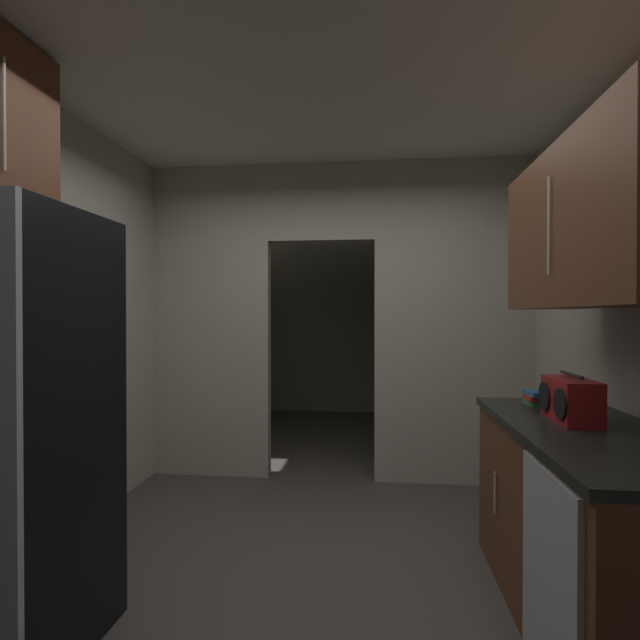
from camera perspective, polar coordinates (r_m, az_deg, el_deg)
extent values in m
plane|color=#47423D|center=(2.85, -1.31, -29.12)|extent=(20.00, 20.00, 0.00)
cube|color=silver|center=(3.29, 0.07, 24.41)|extent=(3.64, 7.59, 0.06)
cube|color=#ADA899|center=(4.48, -12.30, -0.15)|extent=(1.03, 0.12, 2.71)
cube|color=#ADA899|center=(4.29, 15.01, -0.19)|extent=(1.30, 0.12, 2.71)
cube|color=#ADA899|center=(4.38, 0.15, 13.36)|extent=(0.92, 0.12, 0.66)
cube|color=gray|center=(7.23, 3.81, 0.13)|extent=(3.24, 0.10, 2.71)
cube|color=gray|center=(6.04, -11.93, 0.03)|extent=(0.10, 2.98, 2.71)
cube|color=gray|center=(5.87, 18.64, 0.00)|extent=(0.10, 2.98, 2.71)
cube|color=black|center=(2.49, -32.78, -10.90)|extent=(0.72, 0.69, 1.84)
cube|color=brown|center=(2.69, 28.70, -20.85)|extent=(0.63, 1.62, 0.87)
cube|color=black|center=(2.56, 28.75, -11.36)|extent=(0.67, 1.62, 0.04)
cylinder|color=#B7BABC|center=(2.26, 24.02, -23.93)|extent=(0.01, 0.01, 0.22)
cylinder|color=#B7BABC|center=(2.90, 19.55, -18.29)|extent=(0.01, 0.01, 0.22)
cube|color=#B7BABC|center=(2.20, 24.92, -26.19)|extent=(0.02, 0.56, 0.85)
cube|color=brown|center=(2.53, 28.85, 9.58)|extent=(0.34, 1.45, 0.73)
cylinder|color=#B7BABC|center=(2.47, 24.89, 9.83)|extent=(0.01, 0.01, 0.44)
cylinder|color=#B7BABC|center=(2.68, -32.62, 19.40)|extent=(0.01, 0.01, 0.49)
cube|color=maroon|center=(2.65, 27.03, -8.26)|extent=(0.17, 0.35, 0.20)
cylinder|color=#262626|center=(2.63, 27.04, -5.64)|extent=(0.02, 0.25, 0.02)
cylinder|color=black|center=(2.52, 25.96, -8.71)|extent=(0.01, 0.14, 0.14)
cylinder|color=black|center=(2.72, 24.46, -8.03)|extent=(0.01, 0.14, 0.14)
cube|color=#388C47|center=(3.08, 23.68, -8.70)|extent=(0.11, 0.13, 0.03)
cube|color=red|center=(3.07, 23.71, -8.22)|extent=(0.11, 0.14, 0.03)
cube|color=#2D609E|center=(3.06, 23.91, -7.75)|extent=(0.14, 0.16, 0.02)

